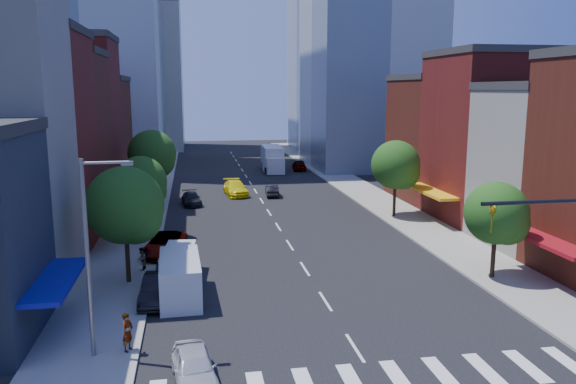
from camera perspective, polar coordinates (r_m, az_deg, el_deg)
name	(u,v)px	position (r m, az deg, el deg)	size (l,w,h in m)	color
ground	(355,348)	(27.71, 6.81, -15.45)	(220.00, 220.00, 0.00)	black
sidewalk_left	(147,197)	(65.19, -14.10, -0.49)	(5.00, 120.00, 0.15)	gray
sidewalk_right	(361,190)	(67.93, 7.41, 0.17)	(5.00, 120.00, 0.15)	gray
crosswalk	(375,380)	(25.18, 8.84, -18.32)	(19.00, 3.00, 0.01)	silver
bldg_left_2	(5,145)	(46.61, -26.83, 4.30)	(12.00, 9.00, 16.00)	maroon
bldg_left_3	(36,141)	(54.80, -24.22, 4.73)	(12.00, 8.00, 15.00)	#541D15
bldg_left_4	(57,124)	(62.98, -22.39, 6.40)	(12.00, 9.00, 17.00)	maroon
bldg_left_5	(77,136)	(72.39, -20.67, 5.35)	(12.00, 10.00, 13.00)	#541D15
bldg_right_1	(563,168)	(48.45, 26.16, 2.16)	(12.00, 8.00, 12.00)	#BAB5AB
bldg_right_2	(502,139)	(55.79, 20.91, 5.05)	(12.00, 10.00, 15.00)	maroon
bldg_right_3	(452,140)	(64.65, 16.37, 5.06)	(12.00, 10.00, 13.00)	#541D15
tower_far_w	(133,7)	(120.41, -15.45, 17.67)	(18.00, 18.00, 56.00)	#9EA5AD
streetlight	(91,246)	(26.17, -19.35, -5.21)	(2.25, 0.25, 9.00)	slate
tree_left_near	(127,208)	(35.76, -16.00, -1.60)	(4.80, 4.80, 7.30)	black
tree_left_mid	(143,184)	(46.58, -14.55, 0.77)	(4.20, 4.20, 6.65)	black
tree_left_far	(153,156)	(60.32, -13.51, 3.60)	(5.00, 5.00, 7.75)	black
tree_right_near	(499,216)	(37.83, 20.64, -2.27)	(4.00, 4.00, 6.20)	black
tree_right_far	(397,167)	(53.75, 11.05, 2.53)	(4.60, 4.60, 7.20)	black
parked_car_front	(194,367)	(24.63, -9.51, -17.15)	(1.69, 4.21, 1.43)	silver
parked_car_second	(158,289)	(33.52, -13.07, -9.54)	(1.64, 4.69, 1.55)	black
parked_car_third	(165,244)	(42.49, -12.37, -5.21)	(2.63, 5.70, 1.58)	#999999
parked_car_rear	(191,199)	(60.12, -9.78, -0.67)	(1.82, 4.49, 1.30)	black
cargo_van_near	(180,279)	(33.52, -10.90, -8.68)	(2.51, 5.78, 2.43)	silver
cargo_van_far	(178,264)	(37.01, -11.07, -7.21)	(2.31, 4.80, 1.97)	silver
taxi	(235,188)	(64.88, -5.36, 0.39)	(2.29, 5.62, 1.63)	yellow
traffic_car_oncoming	(272,190)	(64.12, -1.65, 0.16)	(1.36, 3.91, 1.29)	black
traffic_car_far	(299,165)	(84.67, 1.15, 2.77)	(1.87, 4.66, 1.59)	#999999
box_truck	(273,159)	(83.62, -1.58, 3.32)	(3.07, 9.19, 3.67)	silver
pedestrian_near	(128,332)	(27.58, -15.99, -13.51)	(0.66, 0.44, 1.82)	#999999
pedestrian_far	(142,259)	(38.90, -14.65, -6.58)	(0.75, 0.58, 1.53)	#999999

